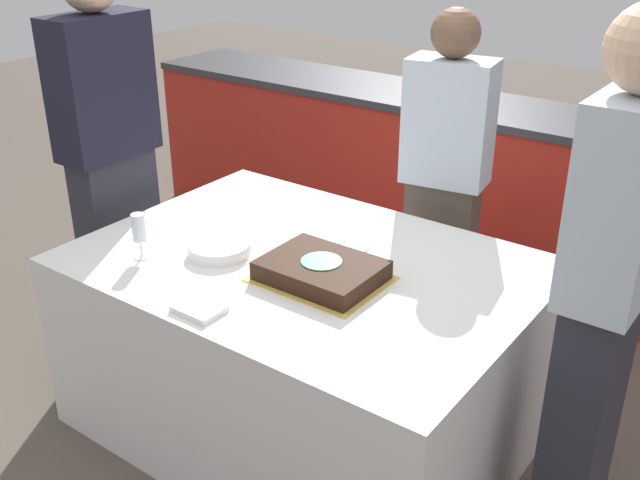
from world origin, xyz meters
name	(u,v)px	position (x,y,z in m)	size (l,w,h in m)	color
ground_plane	(307,422)	(0.00, 0.00, 0.00)	(14.00, 14.00, 0.00)	brown
back_counter	(493,191)	(0.00, 1.65, 0.46)	(4.40, 0.58, 0.92)	#A82319
dining_table	(306,346)	(0.00, 0.00, 0.36)	(1.63, 1.16, 0.73)	white
cake	(321,271)	(0.13, -0.08, 0.76)	(0.43, 0.34, 0.07)	gold
plate_stack	(220,248)	(-0.28, -0.14, 0.75)	(0.23, 0.23, 0.04)	white
wine_glass	(139,229)	(-0.49, -0.33, 0.84)	(0.06, 0.06, 0.17)	white
side_plate_near_cake	(346,242)	(0.04, 0.21, 0.73)	(0.20, 0.20, 0.00)	white
utensil_pile	(199,309)	(-0.05, -0.48, 0.74)	(0.15, 0.11, 0.02)	white
person_cutting_cake	(444,186)	(0.13, 0.80, 0.79)	(0.38, 0.25, 1.53)	#4C4238
person_seated_left	(111,160)	(-1.03, 0.00, 0.89)	(0.22, 0.42, 1.72)	#282833
person_seated_right	(604,303)	(1.03, 0.00, 0.91)	(0.22, 0.34, 1.71)	#282833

